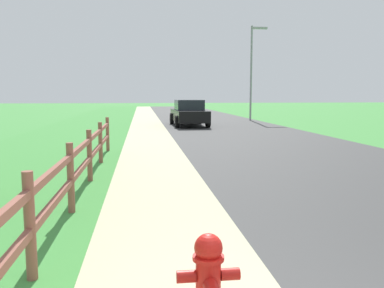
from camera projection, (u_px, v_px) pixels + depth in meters
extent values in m
plane|color=#408B3D|center=(161.00, 122.00, 27.17)|extent=(120.00, 120.00, 0.00)
cube|color=#3B3B3B|center=(207.00, 120.00, 29.57)|extent=(7.00, 66.00, 0.01)
cube|color=#B9B58C|center=(118.00, 120.00, 28.77)|extent=(6.00, 66.00, 0.01)
cube|color=#408B3D|center=(97.00, 121.00, 28.58)|extent=(5.00, 66.00, 0.00)
cylinder|color=red|center=(208.00, 288.00, 3.31)|extent=(0.21, 0.21, 0.56)
cylinder|color=red|center=(208.00, 258.00, 3.28)|extent=(0.26, 0.26, 0.03)
sphere|color=red|center=(208.00, 248.00, 3.27)|extent=(0.24, 0.24, 0.24)
cube|color=#A91511|center=(208.00, 239.00, 3.26)|extent=(0.04, 0.04, 0.04)
cylinder|color=#A91511|center=(186.00, 277.00, 3.28)|extent=(0.16, 0.10, 0.10)
cylinder|color=#A91511|center=(230.00, 274.00, 3.32)|extent=(0.16, 0.10, 0.10)
cylinder|color=brown|center=(30.00, 226.00, 4.01)|extent=(0.11, 0.11, 1.12)
cylinder|color=brown|center=(71.00, 178.00, 6.32)|extent=(0.11, 0.11, 1.12)
cylinder|color=brown|center=(90.00, 156.00, 8.63)|extent=(0.11, 0.11, 1.12)
cylinder|color=brown|center=(100.00, 143.00, 10.94)|extent=(0.11, 0.11, 1.12)
cylinder|color=brown|center=(108.00, 134.00, 13.25)|extent=(0.11, 0.11, 1.12)
cube|color=brown|center=(82.00, 168.00, 7.48)|extent=(0.07, 11.74, 0.09)
cube|color=brown|center=(81.00, 147.00, 7.43)|extent=(0.07, 11.74, 0.09)
cube|color=black|center=(189.00, 115.00, 23.98)|extent=(1.87, 4.75, 0.65)
cube|color=#1E232B|center=(189.00, 105.00, 23.85)|extent=(1.60, 2.09, 0.60)
cylinder|color=black|center=(208.00, 121.00, 22.71)|extent=(0.24, 0.69, 0.69)
cylinder|color=black|center=(177.00, 122.00, 22.45)|extent=(0.24, 0.69, 0.69)
cylinder|color=black|center=(199.00, 118.00, 25.58)|extent=(0.24, 0.69, 0.69)
cylinder|color=black|center=(172.00, 119.00, 25.32)|extent=(0.24, 0.69, 0.69)
cylinder|color=gray|center=(251.00, 74.00, 28.46)|extent=(0.14, 0.14, 6.65)
cube|color=#999999|center=(260.00, 28.00, 28.14)|extent=(1.10, 0.20, 0.14)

